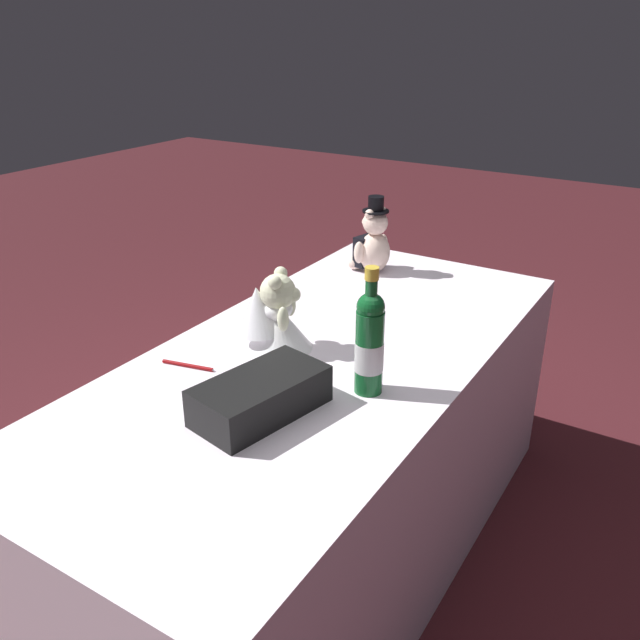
% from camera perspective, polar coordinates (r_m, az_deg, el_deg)
% --- Properties ---
extents(ground_plane, '(12.00, 12.00, 0.00)m').
position_cam_1_polar(ground_plane, '(2.29, 0.00, -19.04)').
color(ground_plane, '#47191E').
extents(reception_table, '(1.84, 0.83, 0.72)m').
position_cam_1_polar(reception_table, '(2.06, 0.00, -11.74)').
color(reception_table, white).
rests_on(reception_table, ground_plane).
extents(teddy_bear_groom, '(0.16, 0.15, 0.28)m').
position_cam_1_polar(teddy_bear_groom, '(2.45, 4.49, 6.50)').
color(teddy_bear_groom, beige).
rests_on(teddy_bear_groom, reception_table).
extents(teddy_bear_bride, '(0.21, 0.24, 0.23)m').
position_cam_1_polar(teddy_bear_bride, '(1.86, -4.02, 0.34)').
color(teddy_bear_bride, white).
rests_on(teddy_bear_bride, reception_table).
extents(champagne_bottle, '(0.07, 0.07, 0.33)m').
position_cam_1_polar(champagne_bottle, '(1.63, 4.25, -1.84)').
color(champagne_bottle, '#115425').
rests_on(champagne_bottle, reception_table).
extents(signing_pen, '(0.04, 0.16, 0.01)m').
position_cam_1_polar(signing_pen, '(1.82, -11.07, -3.85)').
color(signing_pen, maroon).
rests_on(signing_pen, reception_table).
extents(gift_case_black, '(0.35, 0.23, 0.09)m').
position_cam_1_polar(gift_case_black, '(1.58, -5.10, -6.45)').
color(gift_case_black, black).
rests_on(gift_case_black, reception_table).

